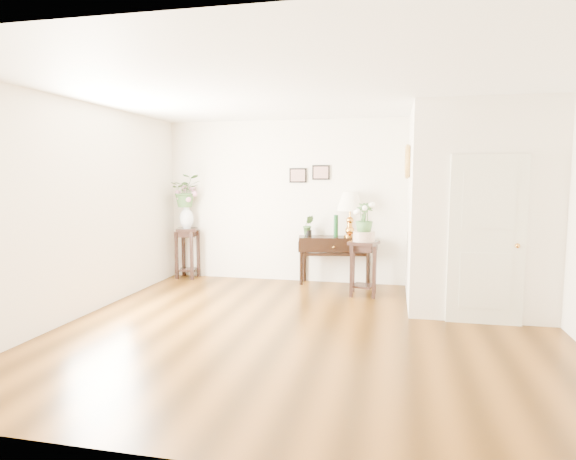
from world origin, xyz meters
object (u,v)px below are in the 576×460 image
(table_lamp, at_px, (350,216))
(plant_stand_a, at_px, (187,253))
(plant_stand_b, at_px, (363,268))
(console_table, at_px, (335,261))

(table_lamp, height_order, plant_stand_a, table_lamp)
(table_lamp, bearing_deg, plant_stand_b, -67.14)
(plant_stand_a, bearing_deg, table_lamp, 0.54)
(console_table, xyz_separation_m, plant_stand_a, (-2.68, -0.03, 0.04))
(console_table, bearing_deg, plant_stand_b, -62.41)
(console_table, distance_m, plant_stand_b, 0.83)
(table_lamp, distance_m, plant_stand_a, 3.00)
(plant_stand_b, bearing_deg, table_lamp, 112.86)
(plant_stand_a, xyz_separation_m, plant_stand_b, (3.19, -0.62, -0.03))
(table_lamp, distance_m, plant_stand_b, 1.03)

